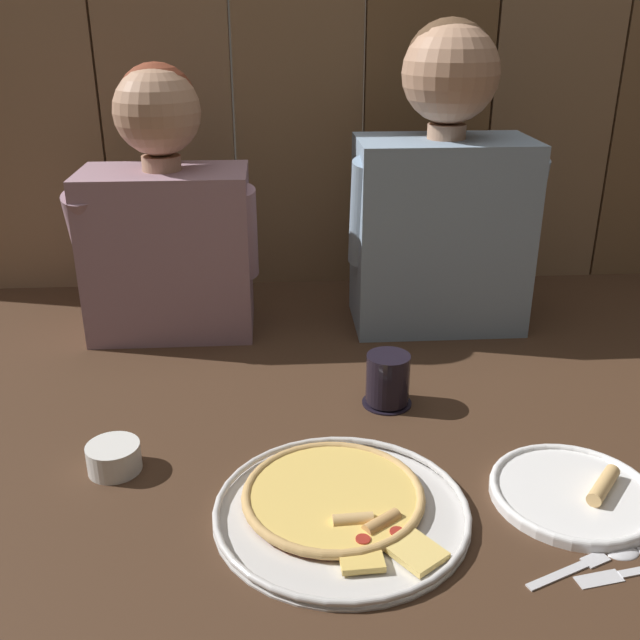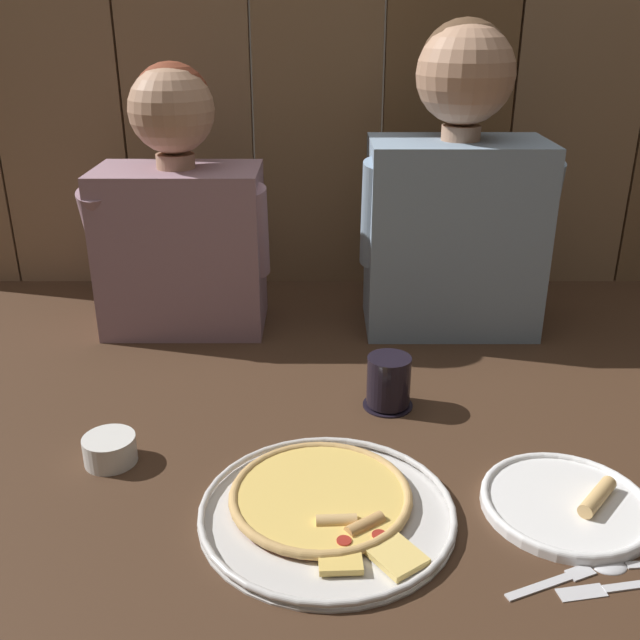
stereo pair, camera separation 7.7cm
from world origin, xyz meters
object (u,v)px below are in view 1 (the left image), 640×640
(pizza_tray, at_px, (339,504))
(dipping_bowl, at_px, (114,456))
(dinner_plate, at_px, (574,492))
(diner_left, at_px, (166,216))
(drinking_glass, at_px, (388,380))
(diner_right, at_px, (443,190))

(pizza_tray, relative_size, dipping_bowl, 4.40)
(dinner_plate, bearing_deg, diner_left, 134.77)
(drinking_glass, height_order, diner_right, diner_right)
(dinner_plate, bearing_deg, diner_right, 95.62)
(drinking_glass, distance_m, diner_right, 0.48)
(pizza_tray, relative_size, dinner_plate, 1.51)
(drinking_glass, xyz_separation_m, diner_left, (-0.42, 0.37, 0.21))
(drinking_glass, relative_size, diner_left, 0.17)
(pizza_tray, xyz_separation_m, diner_left, (-0.31, 0.67, 0.25))
(pizza_tray, bearing_deg, dinner_plate, 0.88)
(drinking_glass, relative_size, diner_right, 0.15)
(diner_left, height_order, diner_right, diner_right)
(pizza_tray, distance_m, diner_right, 0.78)
(dipping_bowl, relative_size, diner_right, 0.13)
(diner_left, distance_m, diner_right, 0.59)
(drinking_glass, height_order, dipping_bowl, drinking_glass)
(diner_left, relative_size, diner_right, 0.88)
(dipping_bowl, bearing_deg, pizza_tray, -19.85)
(pizza_tray, distance_m, dinner_plate, 0.35)
(drinking_glass, distance_m, diner_left, 0.60)
(pizza_tray, bearing_deg, drinking_glass, 68.93)
(diner_right, bearing_deg, drinking_glass, -114.31)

